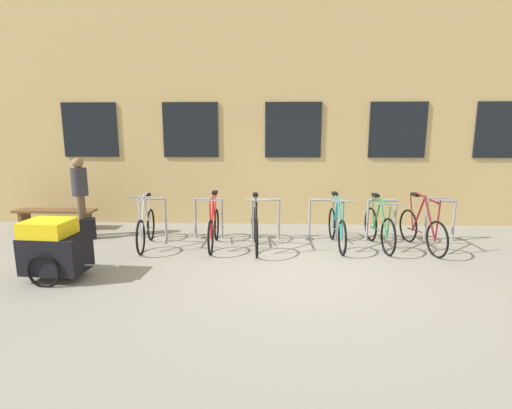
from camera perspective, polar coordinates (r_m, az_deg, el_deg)
ground_plane at (r=6.53m, az=6.62°, el=-9.63°), size 42.00×42.00×0.00m
storefront_building at (r=12.24m, az=4.70°, el=13.43°), size 28.00×5.91×5.62m
bike_rack at (r=8.20m, az=5.60°, el=-1.47°), size 6.61×0.05×0.87m
bicycle_black at (r=7.58m, az=-0.02°, el=-3.47°), size 0.44×1.72×1.06m
bicycle_silver at (r=8.01m, az=-15.74°, el=-3.24°), size 0.44×1.64×1.10m
bicycle_teal at (r=7.89m, az=11.70°, el=-3.26°), size 0.44×1.74×1.04m
bicycle_maroon at (r=8.21m, az=23.01°, el=-3.31°), size 0.46×1.68×1.10m
bicycle_red at (r=7.76m, az=-6.19°, el=-3.34°), size 0.44×1.65×1.07m
bicycle_green at (r=8.03m, az=17.49°, el=-3.25°), size 0.44×1.67×1.03m
bike_trailer at (r=6.77m, az=-27.31°, el=-5.70°), size 1.47×0.74×0.95m
wooden_bench at (r=10.16m, az=-27.21°, el=-1.29°), size 1.84×0.40×0.45m
person_by_bench at (r=8.99m, az=-24.25°, el=1.69°), size 0.32×0.35×1.70m
backpack at (r=8.97m, az=-23.27°, el=-3.25°), size 0.32×0.26×0.44m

